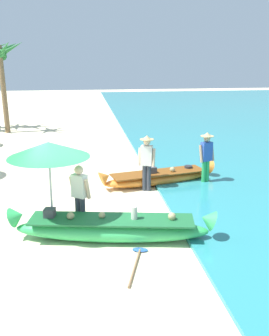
# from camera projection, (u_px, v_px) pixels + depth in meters

# --- Properties ---
(ground_plane) EXTENTS (80.00, 80.00, 0.00)m
(ground_plane) POSITION_uv_depth(u_px,v_px,m) (82.00, 232.00, 10.13)
(ground_plane) COLOR beige
(boat_green_foreground) EXTENTS (4.93, 1.61, 0.86)m
(boat_green_foreground) POSITION_uv_depth(u_px,v_px,m) (111.00, 228.00, 9.60)
(boat_green_foreground) COLOR #38B760
(boat_green_foreground) RESTS_ON ground
(boat_orange_midground) EXTENTS (4.18, 1.66, 0.73)m
(boat_orange_midground) POSITION_uv_depth(u_px,v_px,m) (159.00, 177.00, 13.72)
(boat_orange_midground) COLOR orange
(boat_orange_midground) RESTS_ON ground
(person_vendor_hatted) EXTENTS (0.59, 0.44, 1.82)m
(person_vendor_hatted) POSITION_uv_depth(u_px,v_px,m) (147.00, 159.00, 12.87)
(person_vendor_hatted) COLOR #333842
(person_vendor_hatted) RESTS_ON ground
(person_tourist_customer) EXTENTS (0.56, 0.49, 1.70)m
(person_tourist_customer) POSITION_uv_depth(u_px,v_px,m) (80.00, 195.00, 9.93)
(person_tourist_customer) COLOR #333842
(person_tourist_customer) RESTS_ON ground
(person_vendor_assistant) EXTENTS (0.59, 0.44, 1.79)m
(person_vendor_assistant) POSITION_uv_depth(u_px,v_px,m) (206.00, 155.00, 13.51)
(person_vendor_assistant) COLOR green
(person_vendor_assistant) RESTS_ON ground
(patio_umbrella_large) EXTENTS (1.92, 1.92, 2.34)m
(patio_umbrella_large) POSITION_uv_depth(u_px,v_px,m) (49.00, 150.00, 9.35)
(patio_umbrella_large) COLOR #B7B7BC
(patio_umbrella_large) RESTS_ON ground
(palm_tree_mid_cluster) EXTENTS (2.73, 2.57, 5.02)m
(palm_tree_mid_cluster) POSITION_uv_depth(u_px,v_px,m) (0.00, 58.00, 21.55)
(palm_tree_mid_cluster) COLOR brown
(palm_tree_mid_cluster) RESTS_ON ground
(paddle) EXTENTS (0.67, 1.64, 0.05)m
(paddle) POSITION_uv_depth(u_px,v_px,m) (137.00, 260.00, 8.68)
(paddle) COLOR #8E6B47
(paddle) RESTS_ON ground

